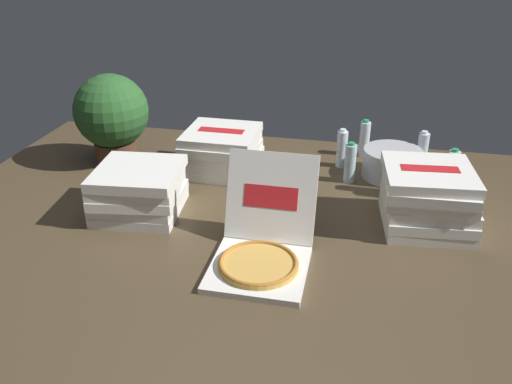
% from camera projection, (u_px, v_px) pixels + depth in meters
% --- Properties ---
extents(ground_plane, '(3.20, 2.40, 0.02)m').
position_uv_depth(ground_plane, '(242.00, 228.00, 2.54)').
color(ground_plane, '#4C3D28').
extents(open_pizza_box, '(0.40, 0.55, 0.40)m').
position_uv_depth(open_pizza_box, '(262.00, 245.00, 2.24)').
color(open_pizza_box, white).
rests_on(open_pizza_box, ground_plane).
extents(pizza_stack_center_near, '(0.43, 0.42, 0.25)m').
position_uv_depth(pizza_stack_center_near, '(222.00, 151.00, 3.06)').
color(pizza_stack_center_near, white).
rests_on(pizza_stack_center_near, ground_plane).
extents(pizza_stack_center_far, '(0.46, 0.46, 0.24)m').
position_uv_depth(pizza_stack_center_far, '(139.00, 190.00, 2.61)').
color(pizza_stack_center_far, white).
rests_on(pizza_stack_center_far, ground_plane).
extents(pizza_stack_right_mid, '(0.45, 0.45, 0.30)m').
position_uv_depth(pizza_stack_right_mid, '(428.00, 198.00, 2.49)').
color(pizza_stack_right_mid, white).
rests_on(pizza_stack_right_mid, ground_plane).
extents(ice_bucket, '(0.33, 0.33, 0.16)m').
position_uv_depth(ice_bucket, '(392.00, 163.00, 3.00)').
color(ice_bucket, '#B7BABF').
rests_on(ice_bucket, ground_plane).
extents(water_bottle_0, '(0.06, 0.06, 0.23)m').
position_uv_depth(water_bottle_0, '(350.00, 163.00, 2.93)').
color(water_bottle_0, silver).
rests_on(water_bottle_0, ground_plane).
extents(water_bottle_1, '(0.06, 0.06, 0.23)m').
position_uv_depth(water_bottle_1, '(390.00, 174.00, 2.81)').
color(water_bottle_1, white).
rests_on(water_bottle_1, ground_plane).
extents(water_bottle_2, '(0.06, 0.06, 0.23)m').
position_uv_depth(water_bottle_2, '(422.00, 151.00, 3.09)').
color(water_bottle_2, silver).
rests_on(water_bottle_2, ground_plane).
extents(water_bottle_3, '(0.06, 0.06, 0.23)m').
position_uv_depth(water_bottle_3, '(364.00, 139.00, 3.26)').
color(water_bottle_3, white).
rests_on(water_bottle_3, ground_plane).
extents(water_bottle_4, '(0.06, 0.06, 0.23)m').
position_uv_depth(water_bottle_4, '(342.00, 149.00, 3.12)').
color(water_bottle_4, silver).
rests_on(water_bottle_4, ground_plane).
extents(water_bottle_5, '(0.06, 0.06, 0.23)m').
position_uv_depth(water_bottle_5, '(410.00, 179.00, 2.75)').
color(water_bottle_5, white).
rests_on(water_bottle_5, ground_plane).
extents(water_bottle_6, '(0.06, 0.06, 0.23)m').
position_uv_depth(water_bottle_6, '(452.00, 170.00, 2.85)').
color(water_bottle_6, white).
rests_on(water_bottle_6, ground_plane).
extents(potted_plant, '(0.43, 0.43, 0.54)m').
position_uv_depth(potted_plant, '(112.00, 115.00, 3.09)').
color(potted_plant, '#513323').
rests_on(potted_plant, ground_plane).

